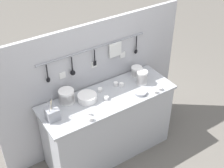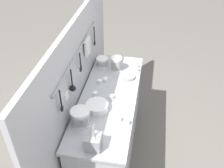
{
  "view_description": "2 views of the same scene",
  "coord_description": "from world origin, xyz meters",
  "views": [
    {
      "loc": [
        -1.43,
        -2.27,
        2.96
      ],
      "look_at": [
        0.05,
        -0.0,
        1.0
      ],
      "focal_mm": 50.0,
      "sensor_mm": 36.0,
      "label": 1
    },
    {
      "loc": [
        -1.97,
        -0.38,
        2.5
      ],
      "look_at": [
        -0.02,
        -0.04,
        1.02
      ],
      "focal_mm": 42.0,
      "sensor_mm": 36.0,
      "label": 2
    }
  ],
  "objects": [
    {
      "name": "ground_plane",
      "position": [
        0.0,
        0.0,
        0.0
      ],
      "size": [
        20.0,
        20.0,
        0.0
      ],
      "primitive_type": "plane",
      "color": "#666059"
    },
    {
      "name": "counter",
      "position": [
        0.0,
        0.0,
        0.43
      ],
      "size": [
        1.54,
        0.55,
        0.85
      ],
      "color": "#ADAFB5",
      "rests_on": "ground"
    },
    {
      "name": "back_wall",
      "position": [
        0.0,
        0.31,
        0.81
      ],
      "size": [
        2.34,
        0.09,
        1.61
      ],
      "color": "#B2B2B7",
      "rests_on": "ground"
    },
    {
      "name": "bowl_stack_tall_left",
      "position": [
        0.46,
        -0.0,
        0.93
      ],
      "size": [
        0.12,
        0.12,
        0.16
      ],
      "color": "white",
      "rests_on": "counter"
    },
    {
      "name": "bowl_stack_nested_right",
      "position": [
        -0.41,
        0.17,
        0.92
      ],
      "size": [
        0.17,
        0.17,
        0.15
      ],
      "color": "white",
      "rests_on": "counter"
    },
    {
      "name": "bowl_stack_short_front",
      "position": [
        0.52,
        0.17,
        0.9
      ],
      "size": [
        0.14,
        0.14,
        0.1
      ],
      "color": "white",
      "rests_on": "counter"
    },
    {
      "name": "plate_stack",
      "position": [
        -0.22,
        0.07,
        0.89
      ],
      "size": [
        0.21,
        0.21,
        0.07
      ],
      "color": "white",
      "rests_on": "counter"
    },
    {
      "name": "steel_mixing_bowl",
      "position": [
        0.33,
        -0.15,
        0.87
      ],
      "size": [
        0.14,
        0.14,
        0.03
      ],
      "color": "#93969E",
      "rests_on": "counter"
    },
    {
      "name": "cutlery_caddy",
      "position": [
        -0.65,
        -0.0,
        0.92
      ],
      "size": [
        0.12,
        0.12,
        0.26
      ],
      "color": "#93969E",
      "rests_on": "counter"
    },
    {
      "name": "cup_front_left",
      "position": [
        -0.02,
        0.13,
        0.87
      ],
      "size": [
        0.05,
        0.05,
        0.04
      ],
      "color": "white",
      "rests_on": "counter"
    },
    {
      "name": "cup_back_left",
      "position": [
        0.55,
        -0.22,
        0.87
      ],
      "size": [
        0.05,
        0.05,
        0.04
      ],
      "color": "white",
      "rests_on": "counter"
    },
    {
      "name": "cup_beside_plates",
      "position": [
        0.23,
        0.08,
        0.87
      ],
      "size": [
        0.05,
        0.05,
        0.04
      ],
      "color": "white",
      "rests_on": "counter"
    },
    {
      "name": "cup_centre",
      "position": [
        0.19,
        0.13,
        0.87
      ],
      "size": [
        0.05,
        0.05,
        0.04
      ],
      "color": "white",
      "rests_on": "counter"
    },
    {
      "name": "cup_back_right",
      "position": [
        -0.33,
        -0.15,
        0.87
      ],
      "size": [
        0.05,
        0.05,
        0.04
      ],
      "color": "white",
      "rests_on": "counter"
    },
    {
      "name": "cup_edge_near",
      "position": [
        -0.04,
        -0.03,
        0.87
      ],
      "size": [
        0.05,
        0.05,
        0.04
      ],
      "color": "white",
      "rests_on": "counter"
    },
    {
      "name": "cup_edge_far",
      "position": [
        -0.35,
        -0.23,
        0.87
      ],
      "size": [
        0.05,
        0.05,
        0.04
      ],
      "color": "white",
      "rests_on": "counter"
    },
    {
      "name": "cup_front_right",
      "position": [
        0.47,
        -0.23,
        0.87
      ],
      "size": [
        0.05,
        0.05,
        0.04
      ],
      "color": "white",
      "rests_on": "counter"
    }
  ]
}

